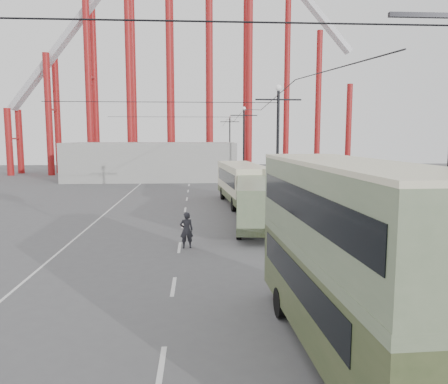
{
  "coord_description": "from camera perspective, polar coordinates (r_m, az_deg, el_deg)",
  "views": [
    {
      "loc": [
        -0.07,
        -12.35,
        5.74
      ],
      "look_at": [
        1.29,
        9.3,
        3.0
      ],
      "focal_mm": 35.0,
      "sensor_mm": 36.0,
      "label": 1
    }
  ],
  "objects": [
    {
      "name": "double_decker_bus",
      "position": [
        11.63,
        15.8,
        -7.3
      ],
      "size": [
        2.74,
        9.65,
        5.14
      ],
      "rotation": [
        0.0,
        0.0,
        0.03
      ],
      "color": "#374424",
      "rests_on": "ground"
    },
    {
      "name": "road_markings",
      "position": [
        32.57,
        -4.94,
        -2.97
      ],
      "size": [
        12.52,
        120.0,
        0.01
      ],
      "color": "silver",
      "rests_on": "ground"
    },
    {
      "name": "lamp_post_distant",
      "position": [
        74.57,
        0.76,
        6.38
      ],
      "size": [
        3.2,
        0.44,
        9.32
      ],
      "color": "black",
      "rests_on": "ground"
    },
    {
      "name": "single_decker_cream",
      "position": [
        37.3,
        2.33,
        1.34
      ],
      "size": [
        3.57,
        11.24,
        3.44
      ],
      "rotation": [
        0.0,
        0.0,
        0.07
      ],
      "color": "beige",
      "rests_on": "ground"
    },
    {
      "name": "fairground_shed",
      "position": [
        59.73,
        -9.32,
        3.99
      ],
      "size": [
        22.0,
        10.0,
        5.0
      ],
      "primitive_type": "cube",
      "color": "#989893",
      "rests_on": "ground"
    },
    {
      "name": "pedestrian",
      "position": [
        22.76,
        -4.92,
        -4.98
      ],
      "size": [
        0.75,
        0.55,
        1.9
      ],
      "primitive_type": "imported",
      "rotation": [
        0.0,
        0.0,
        3.28
      ],
      "color": "black",
      "rests_on": "ground"
    },
    {
      "name": "roller_coaster",
      "position": [
        71.38,
        -5.83,
        21.08
      ],
      "size": [
        52.95,
        5.0,
        55.48
      ],
      "color": "maroon",
      "rests_on": "ground"
    },
    {
      "name": "lamp_post_far",
      "position": [
        52.67,
        2.59,
        6.03
      ],
      "size": [
        3.2,
        0.44,
        9.32
      ],
      "color": "black",
      "rests_on": "ground"
    },
    {
      "name": "lamp_post_mid",
      "position": [
        30.89,
        7.01,
        5.17
      ],
      "size": [
        3.2,
        0.44,
        9.32
      ],
      "color": "black",
      "rests_on": "ground"
    },
    {
      "name": "single_decker_green",
      "position": [
        27.91,
        4.24,
        -1.18
      ],
      "size": [
        3.49,
        10.75,
        2.99
      ],
      "rotation": [
        0.0,
        0.0,
        -0.1
      ],
      "color": "#627455",
      "rests_on": "ground"
    },
    {
      "name": "ground",
      "position": [
        13.62,
        -3.11,
        -17.73
      ],
      "size": [
        160.0,
        160.0,
        0.0
      ],
      "primitive_type": "plane",
      "color": "#515153",
      "rests_on": "ground"
    }
  ]
}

